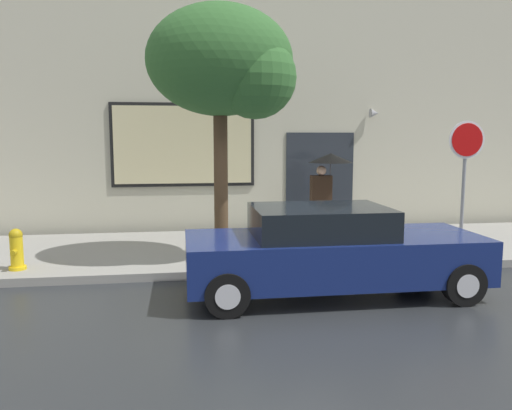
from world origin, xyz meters
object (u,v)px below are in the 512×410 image
at_px(parked_car, 331,251).
at_px(fire_hydrant, 17,250).
at_px(street_tree, 227,65).
at_px(stop_sign, 465,160).
at_px(pedestrian_with_umbrella, 328,170).

height_order(parked_car, fire_hydrant, parked_car).
height_order(parked_car, street_tree, street_tree).
bearing_deg(stop_sign, pedestrian_with_umbrella, 138.08).
distance_m(parked_car, fire_hydrant, 5.51).
distance_m(parked_car, stop_sign, 4.12).
height_order(parked_car, stop_sign, stop_sign).
distance_m(parked_car, street_tree, 3.89).
xyz_separation_m(street_tree, stop_sign, (4.81, 0.09, -1.75)).
bearing_deg(street_tree, fire_hydrant, -177.92).
bearing_deg(parked_car, street_tree, 127.77).
xyz_separation_m(fire_hydrant, stop_sign, (8.58, 0.23, 1.52)).
relative_size(parked_car, pedestrian_with_umbrella, 2.36).
relative_size(pedestrian_with_umbrella, stop_sign, 0.74).
xyz_separation_m(parked_car, fire_hydrant, (-5.22, 1.74, -0.19)).
bearing_deg(parked_car, pedestrian_with_umbrella, 74.72).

